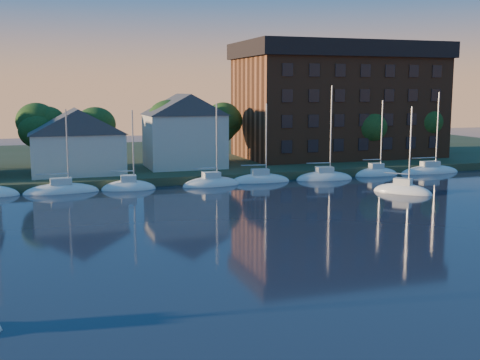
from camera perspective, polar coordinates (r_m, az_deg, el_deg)
name	(u,v)px	position (r m, az deg, el deg)	size (l,w,h in m)	color
shoreline_land	(111,163)	(95.84, -12.12, 1.59)	(160.00, 50.00, 2.00)	#313F24
wooden_dock	(133,185)	(73.23, -10.09, -0.47)	(120.00, 3.00, 1.00)	brown
clubhouse_centre	(77,140)	(76.97, -15.17, 3.65)	(11.55, 8.40, 8.08)	silver
clubhouse_east	(184,130)	(80.89, -5.31, 4.75)	(10.50, 8.40, 9.80)	silver
condo_block	(338,100)	(95.50, 9.31, 7.54)	(31.00, 17.00, 17.40)	brown
tree_line	(134,120)	(83.62, -9.98, 5.59)	(93.40, 5.40, 8.90)	#3C271B
moored_fleet	(137,188)	(70.29, -9.73, -0.76)	(87.50, 2.40, 12.05)	white
drifting_sailboat_right	(402,192)	(68.97, 15.15, -1.12)	(5.94, 6.44, 10.63)	white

